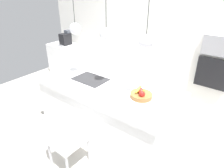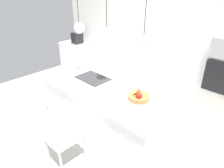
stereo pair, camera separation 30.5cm
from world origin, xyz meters
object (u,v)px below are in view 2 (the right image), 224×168
coffee_machine (77,38)px  chair_near (60,135)px  fruit_bowl (139,96)px  oven (221,78)px

coffee_machine → chair_near: coffee_machine is taller
fruit_bowl → chair_near: (-0.58, -0.94, -0.46)m
coffee_machine → chair_near: 3.37m
coffee_machine → chair_near: bearing=-41.9°
coffee_machine → oven: bearing=4.7°
fruit_bowl → coffee_machine: (-3.07, 1.28, 0.05)m
coffee_machine → oven: (3.63, 0.30, -0.13)m
fruit_bowl → coffee_machine: 3.32m
oven → coffee_machine: bearing=-175.3°
fruit_bowl → coffee_machine: bearing=157.3°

